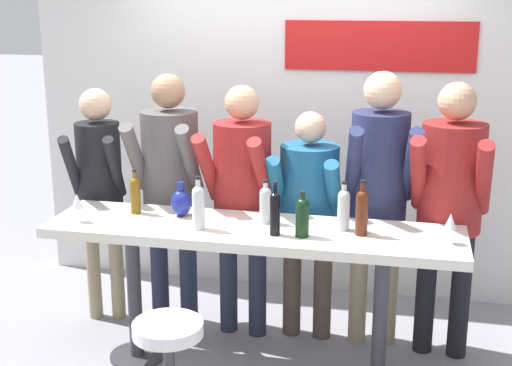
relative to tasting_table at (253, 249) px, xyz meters
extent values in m
cube|color=silver|center=(0.00, 1.43, 0.61)|extent=(4.12, 0.10, 2.86)
cube|color=red|center=(0.64, 1.37, 1.12)|extent=(1.39, 0.02, 0.36)
cube|color=silver|center=(0.00, 0.00, 0.11)|extent=(2.52, 0.61, 0.06)
cylinder|color=#333338|center=(-0.78, 0.00, -0.35)|extent=(0.09, 0.09, 0.90)
cylinder|color=#333338|center=(-0.78, 0.00, -0.81)|extent=(0.36, 0.36, 0.02)
cylinder|color=#333338|center=(0.78, 0.00, -0.35)|extent=(0.09, 0.09, 0.90)
cylinder|color=white|center=(-0.27, -0.78, -0.18)|extent=(0.37, 0.37, 0.07)
cylinder|color=gray|center=(-1.30, 0.50, -0.42)|extent=(0.10, 0.10, 0.81)
cylinder|color=gray|center=(-1.14, 0.54, -0.42)|extent=(0.10, 0.10, 0.81)
cylinder|color=black|center=(-1.22, 0.52, 0.31)|extent=(0.36, 0.36, 0.64)
sphere|color=#D6AD89|center=(-1.22, 0.52, 0.76)|extent=(0.22, 0.22, 0.22)
cylinder|color=black|center=(-1.33, 0.34, 0.36)|extent=(0.14, 0.38, 0.49)
cylinder|color=black|center=(-1.04, 0.39, 0.36)|extent=(0.14, 0.38, 0.49)
cylinder|color=#23283D|center=(-0.82, 0.57, -0.39)|extent=(0.13, 0.13, 0.86)
cylinder|color=#23283D|center=(-0.60, 0.58, -0.39)|extent=(0.13, 0.13, 0.86)
cylinder|color=#514C4C|center=(-0.71, 0.58, 0.38)|extent=(0.40, 0.40, 0.68)
sphere|color=#9E7556|center=(-0.71, 0.58, 0.86)|extent=(0.23, 0.23, 0.23)
cylinder|color=#514C4C|center=(-0.89, 0.40, 0.43)|extent=(0.11, 0.41, 0.53)
cylinder|color=#514C4C|center=(-0.52, 0.42, 0.43)|extent=(0.11, 0.41, 0.53)
cylinder|color=#23283D|center=(-0.29, 0.52, -0.40)|extent=(0.12, 0.12, 0.84)
cylinder|color=#23283D|center=(-0.08, 0.50, -0.40)|extent=(0.12, 0.12, 0.84)
cylinder|color=maroon|center=(-0.18, 0.51, 0.35)|extent=(0.42, 0.42, 0.66)
sphere|color=tan|center=(-0.18, 0.51, 0.81)|extent=(0.23, 0.23, 0.23)
cylinder|color=maroon|center=(-0.38, 0.36, 0.39)|extent=(0.13, 0.41, 0.52)
cylinder|color=maroon|center=(-0.02, 0.33, 0.39)|extent=(0.13, 0.41, 0.52)
cylinder|color=#473D33|center=(0.15, 0.56, -0.45)|extent=(0.12, 0.12, 0.76)
cylinder|color=#473D33|center=(0.37, 0.56, -0.45)|extent=(0.12, 0.12, 0.76)
cylinder|color=#19517A|center=(0.26, 0.56, 0.23)|extent=(0.40, 0.40, 0.60)
sphere|color=#D6AD89|center=(0.26, 0.56, 0.65)|extent=(0.21, 0.21, 0.21)
cylinder|color=#19517A|center=(0.07, 0.42, 0.28)|extent=(0.11, 0.37, 0.47)
cylinder|color=#19517A|center=(0.44, 0.41, 0.28)|extent=(0.11, 0.37, 0.47)
cylinder|color=gray|center=(0.61, 0.55, -0.38)|extent=(0.12, 0.12, 0.89)
cylinder|color=gray|center=(0.81, 0.58, -0.38)|extent=(0.12, 0.12, 0.89)
cylinder|color=#23284C|center=(0.71, 0.57, 0.42)|extent=(0.42, 0.42, 0.70)
sphere|color=#D6AD89|center=(0.71, 0.57, 0.91)|extent=(0.24, 0.24, 0.24)
cylinder|color=#23284C|center=(0.56, 0.37, 0.47)|extent=(0.15, 0.42, 0.54)
cylinder|color=#23284C|center=(0.91, 0.42, 0.47)|extent=(0.15, 0.42, 0.54)
cylinder|color=black|center=(1.05, 0.51, -0.39)|extent=(0.13, 0.13, 0.87)
cylinder|color=black|center=(1.27, 0.49, -0.39)|extent=(0.13, 0.13, 0.87)
cylinder|color=maroon|center=(1.16, 0.50, 0.39)|extent=(0.44, 0.44, 0.69)
sphere|color=tan|center=(1.16, 0.50, 0.86)|extent=(0.23, 0.23, 0.23)
cylinder|color=maroon|center=(0.96, 0.35, 0.44)|extent=(0.14, 0.42, 0.53)
cylinder|color=maroon|center=(1.34, 0.31, 0.44)|extent=(0.14, 0.42, 0.53)
cylinder|color=#4C1E0F|center=(0.65, 0.00, 0.25)|extent=(0.07, 0.07, 0.23)
sphere|color=#4C1E0F|center=(0.65, 0.00, 0.37)|extent=(0.07, 0.07, 0.07)
cylinder|color=#4C1E0F|center=(0.65, 0.00, 0.41)|extent=(0.03, 0.03, 0.08)
cylinder|color=black|center=(0.65, 0.00, 0.46)|extent=(0.03, 0.03, 0.02)
cylinder|color=#B7BCC1|center=(-0.31, -0.10, 0.25)|extent=(0.08, 0.08, 0.23)
sphere|color=#B7BCC1|center=(-0.31, -0.10, 0.37)|extent=(0.08, 0.08, 0.08)
cylinder|color=#B7BCC1|center=(-0.31, -0.10, 0.41)|extent=(0.03, 0.03, 0.08)
cylinder|color=black|center=(-0.31, -0.10, 0.46)|extent=(0.03, 0.03, 0.02)
cylinder|color=brown|center=(-0.79, 0.11, 0.24)|extent=(0.06, 0.06, 0.20)
sphere|color=brown|center=(-0.79, 0.11, 0.34)|extent=(0.06, 0.06, 0.06)
cylinder|color=brown|center=(-0.79, 0.11, 0.38)|extent=(0.02, 0.02, 0.07)
cylinder|color=black|center=(-0.79, 0.11, 0.42)|extent=(0.03, 0.03, 0.01)
cylinder|color=black|center=(0.16, -0.11, 0.25)|extent=(0.06, 0.06, 0.23)
sphere|color=black|center=(0.16, -0.11, 0.36)|extent=(0.06, 0.06, 0.06)
cylinder|color=black|center=(0.16, -0.11, 0.40)|extent=(0.02, 0.02, 0.08)
cylinder|color=black|center=(0.16, -0.11, 0.45)|extent=(0.03, 0.03, 0.02)
cylinder|color=black|center=(0.32, -0.10, 0.23)|extent=(0.08, 0.08, 0.19)
sphere|color=black|center=(0.32, -0.10, 0.33)|extent=(0.08, 0.08, 0.08)
cylinder|color=black|center=(0.32, -0.10, 0.36)|extent=(0.03, 0.03, 0.07)
cylinder|color=black|center=(0.32, -0.10, 0.40)|extent=(0.03, 0.03, 0.01)
cylinder|color=#B7BCC1|center=(0.06, 0.09, 0.23)|extent=(0.07, 0.07, 0.19)
sphere|color=#B7BCC1|center=(0.06, 0.09, 0.33)|extent=(0.07, 0.07, 0.07)
cylinder|color=#B7BCC1|center=(0.06, 0.09, 0.36)|extent=(0.03, 0.03, 0.07)
cylinder|color=black|center=(0.06, 0.09, 0.40)|extent=(0.03, 0.03, 0.01)
cylinder|color=#B7BCC1|center=(0.54, 0.06, 0.24)|extent=(0.07, 0.07, 0.21)
sphere|color=#B7BCC1|center=(0.54, 0.06, 0.35)|extent=(0.07, 0.07, 0.07)
cylinder|color=#B7BCC1|center=(0.54, 0.06, 0.39)|extent=(0.03, 0.03, 0.07)
cylinder|color=black|center=(0.54, 0.06, 0.43)|extent=(0.03, 0.03, 0.02)
cylinder|color=silver|center=(-1.07, -0.13, 0.14)|extent=(0.06, 0.06, 0.01)
cylinder|color=silver|center=(-1.07, -0.13, 0.19)|extent=(0.01, 0.01, 0.08)
cone|color=silver|center=(-1.07, -0.13, 0.27)|extent=(0.07, 0.07, 0.09)
cylinder|color=silver|center=(1.14, -0.04, 0.14)|extent=(0.06, 0.06, 0.01)
cylinder|color=silver|center=(1.14, -0.04, 0.19)|extent=(0.01, 0.01, 0.08)
cone|color=silver|center=(1.14, -0.04, 0.27)|extent=(0.07, 0.07, 0.09)
ellipsoid|color=navy|center=(-0.49, 0.12, 0.22)|extent=(0.13, 0.13, 0.17)
cylinder|color=navy|center=(-0.49, 0.12, 0.33)|extent=(0.04, 0.04, 0.05)
camera|label=1|loc=(0.89, -3.96, 1.53)|focal=50.00mm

